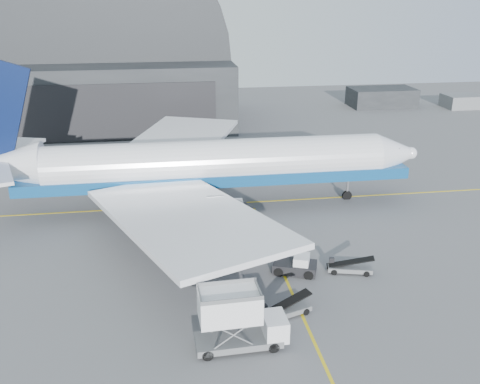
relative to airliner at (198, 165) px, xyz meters
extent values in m
plane|color=#565659|center=(6.45, -19.27, -5.29)|extent=(200.00, 200.00, 0.00)
cube|color=yellow|center=(6.45, 0.73, -5.28)|extent=(80.00, 0.25, 0.02)
cube|color=yellow|center=(6.45, -21.27, -5.28)|extent=(0.25, 40.00, 0.02)
cube|color=black|center=(-15.55, 45.73, 0.71)|extent=(50.00, 28.00, 12.00)
cube|color=black|center=(-15.55, 31.63, -0.29)|extent=(42.00, 0.40, 9.50)
cube|color=black|center=(44.45, 52.73, -5.29)|extent=(14.00, 8.00, 4.00)
cube|color=slate|center=(61.45, 48.73, -5.29)|extent=(8.00, 6.00, 2.80)
cylinder|color=white|center=(2.20, 0.00, 0.31)|extent=(38.74, 5.17, 5.17)
cone|color=white|center=(23.94, 0.00, 0.31)|extent=(4.73, 5.17, 5.17)
sphere|color=white|center=(26.09, 0.00, 0.31)|extent=(1.51, 1.51, 1.51)
cone|color=white|center=(-20.93, 0.00, 0.95)|extent=(7.53, 5.17, 5.17)
cube|color=black|center=(22.65, 0.00, 0.95)|extent=(2.80, 2.37, 0.75)
cube|color=navy|center=(2.20, 0.00, -1.36)|extent=(45.19, 5.22, 1.29)
cube|color=white|center=(-2.10, -12.91, -0.77)|extent=(19.84, 26.38, 1.57)
cube|color=white|center=(-2.10, 12.91, -0.77)|extent=(19.84, 26.38, 1.57)
cube|color=white|center=(-21.47, 4.84, 1.60)|extent=(6.59, 9.01, 0.38)
cylinder|color=gray|center=(1.13, -8.61, -2.49)|extent=(5.60, 2.91, 2.91)
cylinder|color=gray|center=(1.13, 8.61, -2.49)|extent=(5.60, 2.91, 2.91)
cylinder|color=#A5A5AA|center=(18.34, 0.00, -3.78)|extent=(0.30, 0.30, 3.01)
cylinder|color=black|center=(18.34, 0.00, -4.80)|extent=(1.18, 0.38, 1.18)
cylinder|color=black|center=(0.05, -3.44, -4.70)|extent=(1.40, 0.48, 1.40)
cylinder|color=black|center=(0.05, 3.44, -4.70)|extent=(1.40, 0.48, 1.40)
cube|color=slate|center=(0.83, -26.89, -4.72)|extent=(6.30, 2.73, 0.52)
cube|color=silver|center=(3.52, -26.79, -3.89)|extent=(1.75, 2.44, 1.66)
cube|color=black|center=(4.30, -26.76, -3.63)|extent=(0.16, 1.97, 0.93)
cube|color=silver|center=(0.21, -26.92, -1.77)|extent=(4.45, 2.76, 2.07)
cylinder|color=black|center=(3.26, -27.89, -4.87)|extent=(0.84, 0.34, 0.83)
cylinder|color=black|center=(3.17, -25.71, -4.87)|extent=(0.84, 0.34, 0.83)
cylinder|color=black|center=(-1.50, -28.07, -4.87)|extent=(0.84, 0.34, 0.83)
cylinder|color=black|center=(-1.59, -25.90, -4.87)|extent=(0.84, 0.34, 0.83)
cube|color=black|center=(7.55, -16.84, -4.75)|extent=(4.39, 3.37, 0.87)
cube|color=silver|center=(8.10, -17.04, -3.98)|extent=(1.89, 2.11, 0.87)
cylinder|color=black|center=(8.48, -18.22, -4.90)|extent=(0.94, 0.63, 0.87)
cylinder|color=black|center=(9.16, -16.41, -4.90)|extent=(0.94, 0.63, 0.87)
cylinder|color=black|center=(5.94, -17.27, -4.90)|extent=(0.94, 0.63, 0.87)
cylinder|color=black|center=(6.62, -15.45, -4.90)|extent=(0.94, 0.63, 0.87)
cube|color=slate|center=(5.13, -23.53, -4.86)|extent=(4.37, 2.67, 0.42)
cube|color=black|center=(5.13, -23.53, -4.21)|extent=(4.48, 2.32, 1.20)
cube|color=black|center=(3.36, -23.59, -4.39)|extent=(0.57, 0.51, 0.56)
cylinder|color=black|center=(6.76, -23.67, -5.00)|extent=(0.61, 0.41, 0.56)
cylinder|color=black|center=(6.34, -22.42, -5.00)|extent=(0.61, 0.41, 0.56)
cylinder|color=black|center=(3.92, -24.64, -5.00)|extent=(0.61, 0.41, 0.56)
cylinder|color=black|center=(3.49, -23.40, -5.00)|extent=(0.61, 0.41, 0.56)
cube|color=slate|center=(12.53, -17.61, -4.88)|extent=(4.20, 2.32, 0.41)
cube|color=black|center=(12.53, -17.61, -4.24)|extent=(4.34, 1.94, 1.16)
cube|color=black|center=(11.08, -16.72, -4.43)|extent=(0.53, 0.46, 0.54)
cylinder|color=black|center=(13.78, -18.59, -5.01)|extent=(0.58, 0.36, 0.54)
cylinder|color=black|center=(14.10, -17.36, -5.01)|extent=(0.58, 0.36, 0.54)
cylinder|color=black|center=(10.97, -17.86, -5.01)|extent=(0.58, 0.36, 0.54)
cylinder|color=black|center=(11.29, -16.63, -5.01)|extent=(0.58, 0.36, 0.54)
cube|color=#F53A07|center=(1.87, -12.75, -5.27)|extent=(0.37, 0.37, 0.03)
cone|color=#F53A07|center=(1.87, -12.75, -5.02)|extent=(0.37, 0.37, 0.53)
camera|label=1|loc=(-3.81, -58.90, 19.10)|focal=40.00mm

